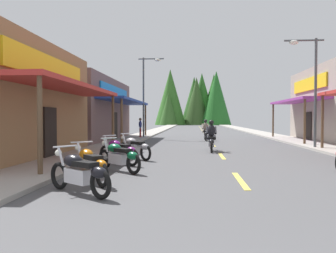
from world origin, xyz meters
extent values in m
cube|color=#4C4C4F|center=(0.00, 32.21, -0.05)|extent=(9.73, 94.42, 0.10)
cube|color=#9E9991|center=(-5.96, 32.21, 0.06)|extent=(2.19, 94.42, 0.12)
cube|color=#9E9991|center=(5.96, 32.21, 0.06)|extent=(2.19, 94.42, 0.12)
cube|color=#E0C64C|center=(0.00, 8.08, 0.01)|extent=(0.16, 2.40, 0.01)
cube|color=#E0C64C|center=(0.00, 13.68, 0.01)|extent=(0.16, 2.40, 0.01)
cube|color=#E0C64C|center=(0.00, 19.55, 0.01)|extent=(0.16, 2.40, 0.01)
cube|color=#E0C64C|center=(0.00, 26.40, 0.01)|extent=(0.16, 2.40, 0.01)
cube|color=#E0C64C|center=(0.00, 31.63, 0.01)|extent=(0.16, 2.40, 0.01)
cube|color=#E0C64C|center=(0.00, 37.61, 0.01)|extent=(0.16, 2.40, 0.01)
cube|color=#E0C64C|center=(0.00, 43.58, 0.01)|extent=(0.16, 2.40, 0.01)
cube|color=#E0C64C|center=(0.00, 49.08, 0.01)|extent=(0.16, 2.40, 0.01)
cube|color=#E0C64C|center=(0.00, 54.89, 0.01)|extent=(0.16, 2.40, 0.01)
cube|color=#E0C64C|center=(0.00, 61.01, 0.01)|extent=(0.16, 2.40, 0.01)
cube|color=#E0C64C|center=(0.00, 66.61, 0.01)|extent=(0.16, 2.40, 0.01)
cube|color=#B72D28|center=(-6.16, 12.11, 2.90)|extent=(1.80, 8.63, 0.16)
cylinder|color=brown|center=(-5.46, 7.99, 1.41)|extent=(0.14, 0.14, 2.82)
cylinder|color=brown|center=(-5.46, 16.22, 1.41)|extent=(0.14, 0.14, 2.82)
cube|color=yellow|center=(-7.00, 12.11, 3.71)|extent=(0.10, 6.71, 0.90)
cube|color=black|center=(-7.02, 12.11, 1.05)|extent=(0.08, 1.10, 2.10)
cube|color=brown|center=(-10.77, 23.18, 2.27)|extent=(7.41, 11.24, 4.55)
cube|color=navy|center=(-6.16, 23.18, 2.90)|extent=(1.80, 10.11, 0.16)
cylinder|color=brown|center=(-5.46, 18.33, 1.41)|extent=(0.14, 0.14, 2.82)
cylinder|color=brown|center=(-5.46, 28.04, 1.41)|extent=(0.14, 0.14, 2.82)
cube|color=#197FCC|center=(-7.00, 23.18, 3.55)|extent=(0.10, 7.87, 0.90)
cube|color=black|center=(-7.02, 23.18, 1.05)|extent=(0.08, 1.10, 2.10)
cylinder|color=brown|center=(5.46, 16.83, 1.41)|extent=(0.14, 0.14, 2.82)
cube|color=#8C338C|center=(6.16, 23.39, 2.90)|extent=(1.80, 8.14, 0.16)
cylinder|color=brown|center=(5.46, 19.52, 1.41)|extent=(0.14, 0.14, 2.82)
cylinder|color=brown|center=(5.46, 27.26, 1.41)|extent=(0.14, 0.14, 2.82)
cube|color=yellow|center=(7.00, 23.39, 4.08)|extent=(0.10, 6.33, 0.90)
cube|color=black|center=(7.02, 23.39, 1.05)|extent=(0.08, 1.10, 2.10)
cylinder|color=#474C51|center=(-5.27, 25.63, 3.28)|extent=(0.14, 0.14, 6.56)
cylinder|color=#474C51|center=(-4.63, 25.63, 6.46)|extent=(2.06, 0.10, 0.10)
ellipsoid|color=silver|center=(-4.11, 25.63, 6.36)|extent=(0.50, 0.30, 0.24)
cylinder|color=#474C51|center=(5.27, 17.30, 2.95)|extent=(0.14, 0.14, 5.91)
cylinder|color=#474C51|center=(4.63, 17.30, 5.81)|extent=(2.06, 0.10, 0.10)
ellipsoid|color=silver|center=(4.11, 17.30, 5.71)|extent=(0.50, 0.30, 0.24)
torus|color=black|center=(-4.37, 6.68, 0.32)|extent=(0.58, 0.45, 0.64)
torus|color=black|center=(-3.14, 5.82, 0.32)|extent=(0.58, 0.45, 0.64)
cube|color=silver|center=(-3.75, 6.25, 0.40)|extent=(0.73, 0.63, 0.32)
ellipsoid|color=black|center=(-3.92, 6.37, 0.72)|extent=(0.64, 0.58, 0.28)
cube|color=black|center=(-3.55, 6.11, 0.68)|extent=(0.65, 0.57, 0.12)
ellipsoid|color=black|center=(-3.18, 5.85, 0.55)|extent=(0.50, 0.45, 0.24)
cylinder|color=silver|center=(-4.26, 6.61, 0.65)|extent=(0.34, 0.26, 0.71)
cylinder|color=silver|center=(-4.16, 6.54, 1.02)|extent=(0.38, 0.51, 0.04)
sphere|color=white|center=(-4.39, 6.70, 0.85)|extent=(0.16, 0.16, 0.16)
torus|color=black|center=(-4.40, 8.06, 0.32)|extent=(0.49, 0.55, 0.64)
torus|color=black|center=(-3.42, 6.92, 0.32)|extent=(0.49, 0.55, 0.64)
cube|color=silver|center=(-3.91, 7.49, 0.40)|extent=(0.67, 0.71, 0.32)
ellipsoid|color=#BF660C|center=(-4.04, 7.64, 0.72)|extent=(0.61, 0.63, 0.28)
cube|color=black|center=(-3.75, 7.30, 0.68)|extent=(0.60, 0.64, 0.12)
ellipsoid|color=#BF660C|center=(-3.45, 6.96, 0.55)|extent=(0.47, 0.49, 0.24)
cylinder|color=silver|center=(-4.32, 7.96, 0.65)|extent=(0.29, 0.32, 0.71)
cylinder|color=silver|center=(-4.24, 7.87, 1.02)|extent=(0.48, 0.42, 0.04)
sphere|color=white|center=(-4.42, 8.08, 0.85)|extent=(0.16, 0.16, 0.16)
torus|color=black|center=(-4.14, 9.79, 0.32)|extent=(0.55, 0.49, 0.64)
torus|color=black|center=(-3.01, 8.81, 0.32)|extent=(0.55, 0.49, 0.64)
cube|color=silver|center=(-3.58, 9.30, 0.40)|extent=(0.71, 0.67, 0.32)
ellipsoid|color=#0C5933|center=(-3.73, 9.43, 0.72)|extent=(0.63, 0.61, 0.28)
cube|color=black|center=(-3.39, 9.14, 0.68)|extent=(0.64, 0.60, 0.12)
ellipsoid|color=#0C5933|center=(-3.05, 8.84, 0.55)|extent=(0.49, 0.47, 0.24)
cylinder|color=silver|center=(-4.05, 9.71, 0.65)|extent=(0.32, 0.29, 0.71)
cylinder|color=silver|center=(-3.96, 9.63, 1.02)|extent=(0.42, 0.48, 0.04)
sphere|color=white|center=(-4.17, 9.81, 0.85)|extent=(0.16, 0.16, 0.16)
torus|color=black|center=(-4.53, 11.31, 0.32)|extent=(0.57, 0.47, 0.64)
torus|color=black|center=(-3.35, 10.39, 0.32)|extent=(0.57, 0.47, 0.64)
cube|color=silver|center=(-3.94, 10.85, 0.40)|extent=(0.72, 0.65, 0.32)
ellipsoid|color=#721972|center=(-4.10, 10.98, 0.72)|extent=(0.64, 0.60, 0.28)
cube|color=black|center=(-3.75, 10.70, 0.68)|extent=(0.65, 0.59, 0.12)
ellipsoid|color=#721972|center=(-3.39, 10.42, 0.55)|extent=(0.49, 0.46, 0.24)
cylinder|color=silver|center=(-4.43, 11.23, 0.65)|extent=(0.33, 0.28, 0.71)
cylinder|color=silver|center=(-4.34, 11.16, 1.02)|extent=(0.40, 0.50, 0.04)
sphere|color=white|center=(-4.56, 11.33, 0.85)|extent=(0.16, 0.16, 0.16)
torus|color=black|center=(-4.18, 12.83, 0.32)|extent=(0.54, 0.51, 0.64)
torus|color=black|center=(-3.08, 11.81, 0.32)|extent=(0.54, 0.51, 0.64)
cube|color=silver|center=(-3.63, 12.32, 0.40)|extent=(0.70, 0.68, 0.32)
ellipsoid|color=#99999E|center=(-3.78, 12.46, 0.72)|extent=(0.63, 0.62, 0.28)
cube|color=black|center=(-3.45, 12.15, 0.68)|extent=(0.63, 0.61, 0.12)
ellipsoid|color=#99999E|center=(-3.12, 11.84, 0.55)|extent=(0.49, 0.48, 0.24)
cylinder|color=silver|center=(-4.09, 12.74, 0.65)|extent=(0.31, 0.30, 0.71)
cylinder|color=silver|center=(-4.00, 12.66, 1.02)|extent=(0.44, 0.47, 0.04)
sphere|color=white|center=(-4.20, 12.85, 0.85)|extent=(0.16, 0.16, 0.16)
torus|color=black|center=(-0.31, 16.47, 0.32)|extent=(0.13, 0.64, 0.64)
torus|color=black|center=(-0.37, 14.98, 0.32)|extent=(0.13, 0.64, 0.64)
cube|color=silver|center=(-0.34, 15.73, 0.40)|extent=(0.31, 0.71, 0.32)
ellipsoid|color=black|center=(-0.33, 15.93, 0.72)|extent=(0.34, 0.57, 0.28)
cube|color=black|center=(-0.35, 15.48, 0.68)|extent=(0.31, 0.61, 0.12)
ellipsoid|color=black|center=(-0.37, 15.03, 0.55)|extent=(0.26, 0.45, 0.24)
cylinder|color=silver|center=(-0.31, 16.34, 0.65)|extent=(0.08, 0.37, 0.71)
cylinder|color=silver|center=(-0.32, 16.23, 1.02)|extent=(0.60, 0.07, 0.04)
sphere|color=white|center=(-0.30, 16.50, 0.85)|extent=(0.16, 0.16, 0.16)
ellipsoid|color=black|center=(-0.34, 15.58, 1.05)|extent=(0.40, 0.40, 0.64)
sphere|color=black|center=(-0.34, 15.63, 1.45)|extent=(0.24, 0.24, 0.24)
cylinder|color=black|center=(-0.50, 15.75, 0.70)|extent=(0.16, 0.43, 0.24)
cylinder|color=black|center=(-0.54, 15.88, 1.05)|extent=(0.12, 0.51, 0.40)
cylinder|color=black|center=(-0.18, 15.74, 0.70)|extent=(0.16, 0.43, 0.24)
cylinder|color=black|center=(-0.12, 15.87, 1.05)|extent=(0.12, 0.51, 0.40)
torus|color=black|center=(-0.33, 24.49, 0.32)|extent=(0.11, 0.64, 0.64)
torus|color=black|center=(-0.32, 22.99, 0.32)|extent=(0.11, 0.64, 0.64)
cube|color=silver|center=(-0.33, 23.74, 0.40)|extent=(0.29, 0.70, 0.32)
ellipsoid|color=black|center=(-0.33, 23.94, 0.72)|extent=(0.33, 0.56, 0.28)
cube|color=black|center=(-0.32, 23.49, 0.68)|extent=(0.29, 0.60, 0.12)
ellipsoid|color=black|center=(-0.32, 23.04, 0.55)|extent=(0.25, 0.44, 0.24)
cylinder|color=silver|center=(-0.33, 24.36, 0.65)|extent=(0.06, 0.37, 0.71)
cylinder|color=silver|center=(-0.33, 24.24, 1.02)|extent=(0.60, 0.05, 0.04)
sphere|color=white|center=(-0.33, 24.52, 0.85)|extent=(0.16, 0.16, 0.16)
ellipsoid|color=#726659|center=(-0.32, 23.59, 1.05)|extent=(0.38, 0.38, 0.64)
sphere|color=black|center=(-0.32, 23.64, 1.45)|extent=(0.24, 0.24, 0.24)
cylinder|color=#726659|center=(-0.49, 23.76, 0.70)|extent=(0.15, 0.42, 0.24)
cylinder|color=#726659|center=(-0.53, 23.89, 1.05)|extent=(0.11, 0.51, 0.40)
cylinder|color=#726659|center=(-0.17, 23.76, 0.70)|extent=(0.15, 0.42, 0.24)
cylinder|color=#726659|center=(-0.12, 23.89, 1.05)|extent=(0.11, 0.51, 0.40)
cylinder|color=maroon|center=(-5.54, 25.71, 0.42)|extent=(0.14, 0.14, 0.85)
cylinder|color=maroon|center=(-5.58, 25.89, 0.42)|extent=(0.14, 0.14, 0.85)
ellipsoid|color=#333F8C|center=(-5.56, 25.80, 1.15)|extent=(0.34, 0.41, 0.60)
cylinder|color=#333F8C|center=(-5.50, 25.57, 1.18)|extent=(0.09, 0.09, 0.57)
cylinder|color=#333F8C|center=(-5.62, 26.03, 1.18)|extent=(0.09, 0.09, 0.57)
sphere|color=#8C664C|center=(-5.56, 25.80, 1.57)|extent=(0.23, 0.23, 0.23)
cone|color=#305B23|center=(-7.09, 77.17, 4.00)|extent=(4.48, 4.48, 8.00)
cone|color=#325123|center=(-0.35, 81.65, 5.96)|extent=(6.68, 6.68, 11.93)
cone|color=#2A6323|center=(4.12, 84.07, 6.51)|extent=(7.29, 7.29, 13.02)
cone|color=#316623|center=(-6.86, 80.23, 6.91)|extent=(7.74, 7.74, 13.81)
cone|color=#2B6223|center=(1.06, 84.23, 6.68)|extent=(7.48, 7.48, 13.37)
cone|color=#2E5C23|center=(-0.94, 82.94, 6.13)|extent=(6.86, 6.86, 12.26)
cone|color=#226523|center=(4.43, 79.74, 6.60)|extent=(7.39, 7.39, 13.21)
camera|label=1|loc=(-1.26, -0.66, 1.66)|focal=34.86mm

